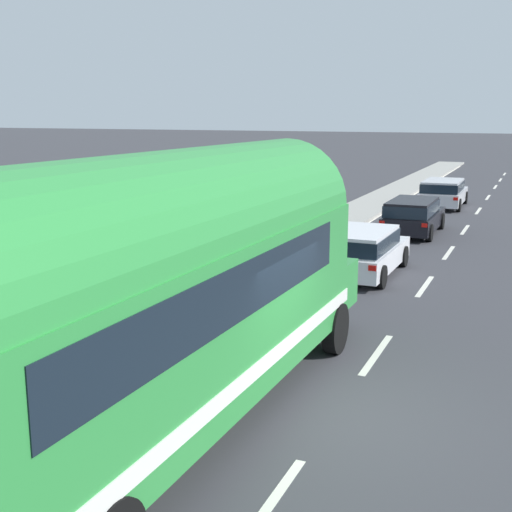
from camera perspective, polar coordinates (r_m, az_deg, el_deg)
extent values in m
plane|color=#38383D|center=(10.81, 6.43, -13.36)|extent=(300.00, 300.00, 0.00)
cube|color=silver|center=(8.60, 1.00, -20.44)|extent=(0.14, 2.40, 0.01)
cube|color=silver|center=(13.50, 10.14, -8.15)|extent=(0.14, 2.40, 0.01)
cube|color=silver|center=(18.88, 14.06, -2.48)|extent=(0.14, 2.40, 0.01)
cube|color=silver|center=(23.56, 15.95, 0.28)|extent=(0.14, 2.40, 0.01)
cube|color=silver|center=(28.37, 17.23, 2.14)|extent=(0.14, 2.40, 0.01)
cube|color=silver|center=(34.00, 18.25, 3.64)|extent=(0.14, 2.40, 0.01)
cube|color=silver|center=(39.58, 18.98, 4.70)|extent=(0.14, 2.40, 0.01)
cube|color=silver|center=(45.32, 19.55, 5.52)|extent=(0.14, 2.40, 0.01)
cube|color=silver|center=(50.18, 19.92, 6.06)|extent=(0.14, 2.40, 0.01)
cube|color=silver|center=(55.09, 20.24, 6.51)|extent=(0.14, 2.40, 0.01)
cube|color=silver|center=(22.88, 5.48, 0.35)|extent=(0.12, 80.00, 0.01)
cube|color=#9E9B93|center=(21.40, 0.99, -0.22)|extent=(2.25, 90.00, 0.15)
cube|color=#2D8C3D|center=(9.63, -7.52, -5.43)|extent=(2.63, 9.44, 2.30)
cylinder|color=#2D8C3D|center=(9.35, -7.72, 1.31)|extent=(2.58, 9.33, 2.45)
cube|color=#2D8C3D|center=(14.47, 3.58, -2.17)|extent=(2.28, 1.33, 0.95)
cube|color=silver|center=(9.84, -7.42, -9.04)|extent=(2.67, 9.48, 0.24)
cube|color=black|center=(9.22, -8.59, -2.37)|extent=(2.63, 7.64, 0.76)
cube|color=black|center=(13.65, 2.78, 2.66)|extent=(2.14, 0.13, 0.96)
cube|color=silver|center=(15.13, 4.48, -2.04)|extent=(0.90, 0.11, 0.56)
cylinder|color=black|center=(14.14, -2.41, -4.92)|extent=(0.27, 1.00, 1.00)
cylinder|color=black|center=(13.32, 6.72, -6.07)|extent=(0.27, 1.00, 1.00)
cube|color=white|center=(19.83, 9.13, -0.05)|extent=(1.83, 4.28, 0.60)
cube|color=white|center=(19.26, 8.82, 1.35)|extent=(1.61, 2.83, 0.55)
cube|color=black|center=(19.27, 8.82, 1.27)|extent=(1.67, 2.87, 0.43)
cube|color=red|center=(17.99, 5.04, -0.59)|extent=(0.20, 0.04, 0.14)
cube|color=red|center=(17.58, 9.78, -1.02)|extent=(0.20, 0.04, 0.14)
cylinder|color=black|center=(21.43, 7.90, 0.35)|extent=(0.21, 0.64, 0.64)
cylinder|color=black|center=(21.05, 12.33, -0.03)|extent=(0.21, 0.64, 0.64)
cylinder|color=black|center=(18.76, 5.49, -1.26)|extent=(0.21, 0.64, 0.64)
cylinder|color=black|center=(18.32, 10.53, -1.74)|extent=(0.21, 0.64, 0.64)
cube|color=black|center=(26.88, 13.18, 2.96)|extent=(1.78, 4.34, 0.60)
cube|color=black|center=(26.34, 13.05, 4.04)|extent=(1.57, 3.09, 0.55)
cube|color=black|center=(26.34, 13.05, 3.98)|extent=(1.63, 3.13, 0.43)
cube|color=red|center=(24.89, 10.58, 2.78)|extent=(0.20, 0.04, 0.14)
cube|color=red|center=(24.61, 14.03, 2.52)|extent=(0.20, 0.04, 0.14)
cylinder|color=black|center=(28.49, 12.02, 3.10)|extent=(0.20, 0.64, 0.64)
cylinder|color=black|center=(28.22, 15.37, 2.85)|extent=(0.20, 0.64, 0.64)
cylinder|color=black|center=(25.65, 10.72, 2.19)|extent=(0.20, 0.64, 0.64)
cylinder|color=black|center=(25.35, 14.43, 1.90)|extent=(0.20, 0.64, 0.64)
cube|color=silver|center=(34.94, 15.53, 4.87)|extent=(1.95, 4.56, 0.60)
cube|color=silver|center=(34.41, 15.48, 5.74)|extent=(1.73, 3.11, 0.55)
cube|color=black|center=(34.42, 15.48, 5.69)|extent=(1.79, 3.15, 0.43)
cube|color=red|center=(32.79, 13.61, 4.85)|extent=(0.20, 0.04, 0.14)
cube|color=red|center=(32.58, 16.50, 4.65)|extent=(0.20, 0.04, 0.14)
cylinder|color=black|center=(36.63, 14.40, 4.93)|extent=(0.21, 0.64, 0.64)
cylinder|color=black|center=(36.43, 17.24, 4.73)|extent=(0.21, 0.64, 0.64)
cylinder|color=black|center=(33.55, 13.63, 4.35)|extent=(0.21, 0.64, 0.64)
cylinder|color=black|center=(33.32, 16.73, 4.13)|extent=(0.21, 0.64, 0.64)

